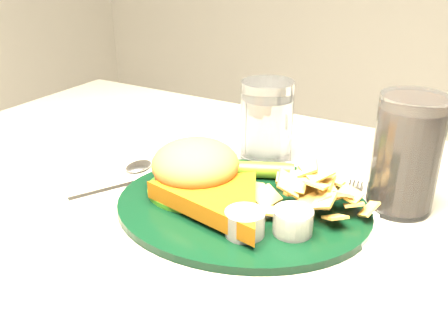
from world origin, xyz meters
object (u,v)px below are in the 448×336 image
at_px(dinner_plate, 243,185).
at_px(cola_glass, 406,154).
at_px(fork_napkin, 332,216).
at_px(water_glass, 267,122).

height_order(dinner_plate, cola_glass, cola_glass).
bearing_deg(fork_napkin, water_glass, 130.52).
bearing_deg(dinner_plate, cola_glass, 18.43).
height_order(water_glass, cola_glass, cola_glass).
distance_m(water_glass, fork_napkin, 0.21).
xyz_separation_m(dinner_plate, fork_napkin, (0.11, 0.04, -0.03)).
bearing_deg(dinner_plate, water_glass, 91.42).
relative_size(dinner_plate, water_glass, 2.59).
bearing_deg(dinner_plate, fork_napkin, 4.32).
relative_size(dinner_plate, fork_napkin, 2.10).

